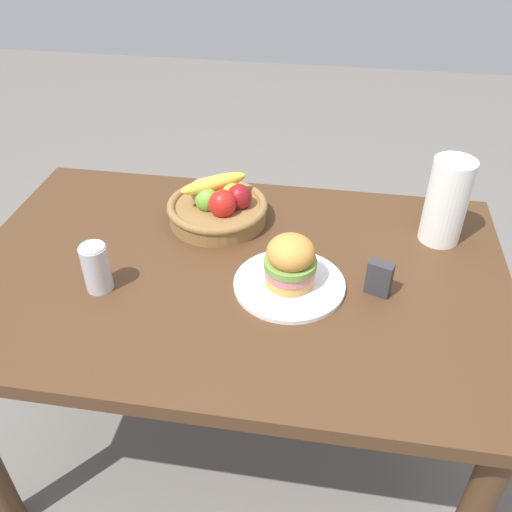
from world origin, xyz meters
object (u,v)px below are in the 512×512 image
at_px(plate, 289,284).
at_px(soda_can, 96,268).
at_px(fruit_basket, 218,206).
at_px(sandwich, 290,261).
at_px(paper_towel_roll, 447,201).
at_px(napkin_holder, 379,278).

xyz_separation_m(plate, soda_can, (-0.46, -0.08, 0.06)).
relative_size(plate, fruit_basket, 0.95).
bearing_deg(plate, sandwich, 0.00).
bearing_deg(sandwich, paper_towel_roll, 35.16).
bearing_deg(napkin_holder, plate, -157.30).
bearing_deg(fruit_basket, soda_can, -122.79).
bearing_deg(plate, soda_can, -170.09).
height_order(plate, soda_can, soda_can).
relative_size(sandwich, napkin_holder, 1.49).
xyz_separation_m(soda_can, paper_towel_roll, (0.85, 0.35, 0.06)).
height_order(plate, fruit_basket, fruit_basket).
relative_size(sandwich, paper_towel_roll, 0.56).
height_order(sandwich, soda_can, sandwich).
height_order(sandwich, fruit_basket, sandwich).
xyz_separation_m(sandwich, paper_towel_roll, (0.39, 0.27, 0.04)).
distance_m(paper_towel_roll, napkin_holder, 0.32).
bearing_deg(paper_towel_roll, napkin_holder, -123.16).
relative_size(plate, paper_towel_roll, 1.15).
bearing_deg(napkin_holder, soda_can, -152.38).
distance_m(soda_can, napkin_holder, 0.68).
bearing_deg(plate, paper_towel_roll, 35.16).
xyz_separation_m(fruit_basket, napkin_holder, (0.45, -0.26, -0.00)).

